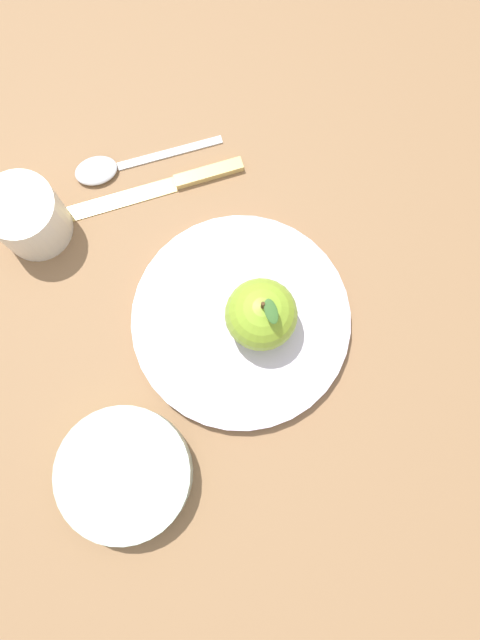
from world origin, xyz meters
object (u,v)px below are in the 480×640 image
object	(u,v)px
cup	(27,216)
spoon	(112,167)
apple	(261,315)
knife	(163,187)
dinner_plate	(240,322)
side_bowl	(124,474)

from	to	relation	value
cup	spoon	size ratio (longest dim) A/B	0.49
apple	knife	distance (m)	0.19
knife	dinner_plate	bearing A→B (deg)	-20.11
cup	knife	distance (m)	0.15
side_bowl	spoon	bearing A→B (deg)	135.89
apple	dinner_plate	bearing A→B (deg)	-142.48
side_bowl	knife	distance (m)	0.31
side_bowl	knife	size ratio (longest dim) A/B	0.67
cup	knife	bearing A→B (deg)	60.37
side_bowl	knife	xyz separation A→B (m)	(-0.18, 0.25, -0.02)
dinner_plate	side_bowl	size ratio (longest dim) A/B	1.73
dinner_plate	spoon	world-z (taller)	dinner_plate
side_bowl	cup	xyz separation A→B (m)	(-0.25, 0.13, 0.02)
apple	cup	size ratio (longest dim) A/B	1.14
cup	side_bowl	bearing A→B (deg)	-26.69
side_bowl	cup	bearing A→B (deg)	153.31
spoon	dinner_plate	bearing A→B (deg)	-10.21
apple	side_bowl	size ratio (longest dim) A/B	0.65
dinner_plate	spoon	bearing A→B (deg)	169.79
side_bowl	cup	distance (m)	0.28
dinner_plate	apple	world-z (taller)	apple
apple	side_bowl	distance (m)	0.21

